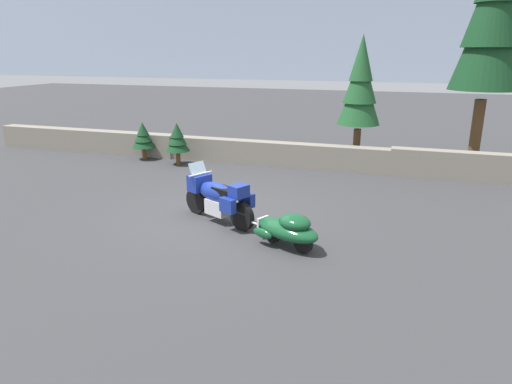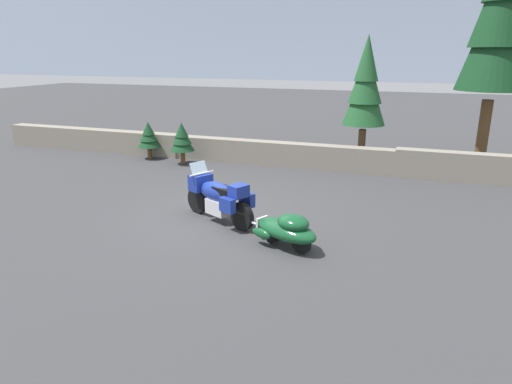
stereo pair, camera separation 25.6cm
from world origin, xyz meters
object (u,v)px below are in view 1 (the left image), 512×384
(car_shaped_trailer, at_px, (288,229))
(pine_tree_tall, at_px, (493,11))
(pine_tree_secondary, at_px, (360,85))
(touring_motorcycle, at_px, (218,196))

(car_shaped_trailer, distance_m, pine_tree_tall, 10.87)
(car_shaped_trailer, relative_size, pine_tree_tall, 0.26)
(pine_tree_secondary, bearing_deg, pine_tree_tall, 12.41)
(car_shaped_trailer, bearing_deg, pine_tree_secondary, 86.36)
(car_shaped_trailer, bearing_deg, touring_motorcycle, 153.90)
(touring_motorcycle, bearing_deg, pine_tree_secondary, 70.22)
(car_shaped_trailer, xyz_separation_m, pine_tree_tall, (4.45, 8.72, 4.74))
(touring_motorcycle, xyz_separation_m, car_shaped_trailer, (1.98, -0.97, -0.21))
(touring_motorcycle, height_order, car_shaped_trailer, touring_motorcycle)
(pine_tree_tall, xyz_separation_m, pine_tree_secondary, (-3.95, -0.87, -2.34))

